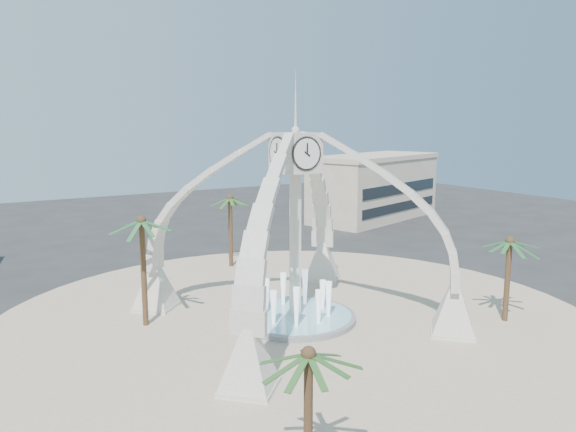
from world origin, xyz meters
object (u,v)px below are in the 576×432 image
clock_tower (295,224)px  palm_west (141,222)px  palm_north (230,199)px  palm_south (309,356)px  fountain (295,316)px  palm_east (510,242)px

clock_tower → palm_west: size_ratio=2.35×
palm_west → clock_tower: bearing=-25.7°
clock_tower → palm_north: 15.05m
palm_west → palm_south: (-0.02, -19.06, -1.71)m
clock_tower → fountain: 6.20m
palm_north → palm_south: palm_north is taller
palm_south → palm_north: bearing=69.4°
palm_east → palm_south: bearing=-159.6°
palm_south → palm_west: bearing=89.9°
fountain → palm_west: (-8.72, 4.20, 6.47)m
palm_west → palm_north: size_ratio=1.09×
clock_tower → palm_east: bearing=-31.6°
palm_east → palm_north: 24.00m
clock_tower → palm_north: (2.43, 14.85, -0.32)m
clock_tower → palm_north: clock_tower is taller
fountain → palm_west: palm_west is taller
fountain → palm_east: 14.70m
palm_west → palm_north: bearing=43.7°
clock_tower → palm_south: 17.29m
clock_tower → fountain: clock_tower is taller
clock_tower → palm_west: bearing=154.3°
palm_west → fountain: bearing=-25.7°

